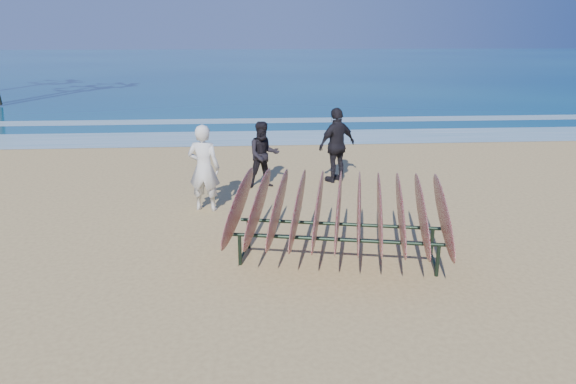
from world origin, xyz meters
name	(u,v)px	position (x,y,z in m)	size (l,w,h in m)	color
ground	(292,266)	(0.00, 0.00, 0.00)	(120.00, 120.00, 0.00)	tan
ocean	(255,62)	(0.00, 55.00, 0.01)	(160.00, 160.00, 0.00)	navy
foam_near	(269,138)	(0.00, 10.00, 0.01)	(160.00, 160.00, 0.00)	white
foam_far	(266,121)	(0.00, 13.50, 0.01)	(160.00, 160.00, 0.00)	white
surfboard_rack	(338,210)	(0.72, 0.14, 0.86)	(3.59, 3.02, 1.36)	black
person_white	(204,168)	(-1.53, 2.75, 0.87)	(0.63, 0.42, 1.74)	silver
person_dark_a	(264,155)	(-0.31, 4.27, 0.76)	(0.74, 0.58, 1.52)	black
person_dark_b	(337,145)	(1.43, 4.62, 0.88)	(1.04, 0.43, 1.77)	black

